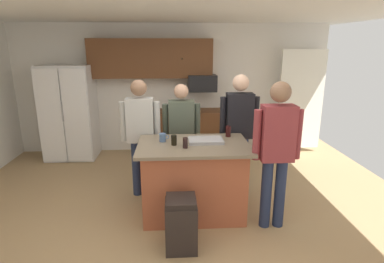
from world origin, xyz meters
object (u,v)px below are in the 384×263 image
object	(u,v)px
kitchen_island	(193,179)
mug_blue_stoneware	(163,137)
person_guest_left	(239,126)
glass_dark_ale	(228,131)
microwave_over_range	(202,83)
tumbler_amber	(174,140)
person_elder_center	(277,146)
trash_bin	(181,224)
serving_tray	(206,140)
refrigerator	(69,113)
glass_stout_tall	(185,143)
person_guest_by_door	(141,130)
person_guest_right	(182,130)

from	to	relation	value
kitchen_island	mug_blue_stoneware	bearing A→B (deg)	160.99
person_guest_left	glass_dark_ale	distance (m)	0.37
microwave_over_range	tumbler_amber	bearing A→B (deg)	-103.24
person_elder_center	trash_bin	xyz separation A→B (m)	(-1.13, -0.38, -0.74)
microwave_over_range	serving_tray	distance (m)	2.42
refrigerator	trash_bin	size ratio (longest dim) A/B	2.98
glass_stout_tall	tumbler_amber	size ratio (longest dim) A/B	1.04
mug_blue_stoneware	glass_dark_ale	bearing A→B (deg)	10.82
person_guest_by_door	person_guest_right	world-z (taller)	person_guest_by_door
person_guest_left	person_elder_center	bearing A→B (deg)	63.31
person_elder_center	mug_blue_stoneware	size ratio (longest dim) A/B	14.08
glass_dark_ale	trash_bin	world-z (taller)	glass_dark_ale
microwave_over_range	trash_bin	size ratio (longest dim) A/B	0.92
refrigerator	tumbler_amber	distance (m)	3.10
microwave_over_range	glass_stout_tall	bearing A→B (deg)	-99.72
kitchen_island	serving_tray	world-z (taller)	serving_tray
person_guest_by_door	glass_stout_tall	world-z (taller)	person_guest_by_door
kitchen_island	person_guest_left	distance (m)	1.08
refrigerator	person_guest_right	bearing A→B (deg)	-35.39
person_guest_right	mug_blue_stoneware	world-z (taller)	person_guest_right
refrigerator	glass_dark_ale	distance (m)	3.42
glass_dark_ale	person_elder_center	bearing A→B (deg)	-55.92
person_guest_by_door	person_guest_right	distance (m)	0.63
person_guest_by_door	glass_dark_ale	distance (m)	1.25
tumbler_amber	microwave_over_range	bearing A→B (deg)	76.76
microwave_over_range	serving_tray	size ratio (longest dim) A/B	1.27
tumbler_amber	serving_tray	bearing A→B (deg)	13.67
person_guest_by_door	glass_dark_ale	bearing A→B (deg)	26.09
mug_blue_stoneware	serving_tray	size ratio (longest dim) A/B	0.29
mug_blue_stoneware	tumbler_amber	world-z (taller)	tumbler_amber
person_guest_by_door	mug_blue_stoneware	bearing A→B (deg)	-14.87
trash_bin	person_guest_right	bearing A→B (deg)	87.95
tumbler_amber	person_guest_left	bearing A→B (deg)	33.45
kitchen_island	person_guest_by_door	xyz separation A→B (m)	(-0.72, 0.59, 0.51)
microwave_over_range	person_guest_right	size ratio (longest dim) A/B	0.34
microwave_over_range	person_guest_by_door	xyz separation A→B (m)	(-1.05, -1.85, -0.45)
person_guest_right	serving_tray	bearing A→B (deg)	12.67
person_guest_right	tumbler_amber	size ratio (longest dim) A/B	12.94
person_guest_right	glass_dark_ale	size ratio (longest dim) A/B	10.90
microwave_over_range	glass_stout_tall	distance (m)	2.66
glass_stout_tall	tumbler_amber	bearing A→B (deg)	137.76
tumbler_amber	trash_bin	bearing A→B (deg)	-84.99
person_guest_by_door	mug_blue_stoneware	distance (m)	0.57
person_guest_by_door	glass_dark_ale	world-z (taller)	person_guest_by_door
tumbler_amber	person_guest_by_door	bearing A→B (deg)	127.37
refrigerator	glass_stout_tall	distance (m)	3.28
kitchen_island	tumbler_amber	xyz separation A→B (m)	(-0.25, -0.03, 0.54)
trash_bin	mug_blue_stoneware	bearing A→B (deg)	103.30
microwave_over_range	glass_dark_ale	world-z (taller)	microwave_over_range
person_elder_center	serving_tray	world-z (taller)	person_elder_center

